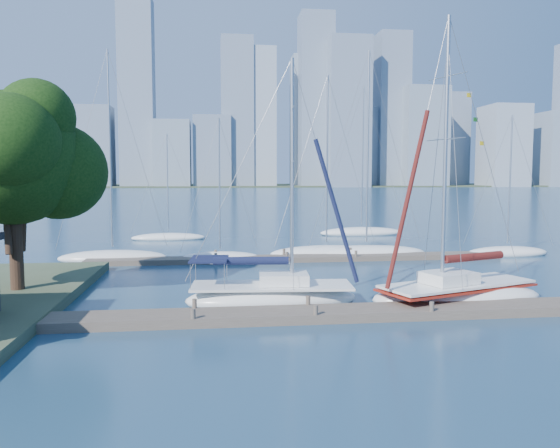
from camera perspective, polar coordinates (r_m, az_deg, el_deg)
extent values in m
plane|color=navy|center=(23.80, 3.33, -9.85)|extent=(700.00, 700.00, 0.00)
cube|color=#4D4238|center=(23.75, 3.33, -9.38)|extent=(26.00, 2.00, 0.40)
cube|color=#4D4238|center=(39.56, 2.01, -3.60)|extent=(30.00, 1.80, 0.36)
cube|color=#38472D|center=(342.70, -6.35, 3.96)|extent=(800.00, 100.00, 1.50)
cylinder|color=black|center=(30.02, -25.83, -3.25)|extent=(0.65, 0.65, 4.10)
sphere|color=black|center=(29.76, -26.19, 6.20)|extent=(6.52, 6.52, 6.52)
sphere|color=black|center=(30.27, -22.10, 5.08)|extent=(4.89, 4.89, 4.89)
sphere|color=black|center=(27.93, -26.34, 7.64)|extent=(4.50, 4.50, 4.50)
sphere|color=black|center=(31.70, -26.88, 8.26)|extent=(4.10, 4.10, 4.10)
sphere|color=black|center=(29.13, -24.12, 10.17)|extent=(3.65, 3.65, 3.65)
ellipsoid|color=white|center=(26.27, -0.88, -7.88)|extent=(8.38, 3.31, 1.44)
cube|color=white|center=(26.13, -0.88, -6.45)|extent=(7.76, 3.05, 0.12)
cube|color=white|center=(26.09, 0.39, -5.71)|extent=(2.43, 1.92, 0.53)
cylinder|color=silver|center=(25.66, 1.25, 5.33)|extent=(0.17, 0.17, 10.57)
cylinder|color=silver|center=(25.93, -3.06, -4.07)|extent=(3.88, 0.39, 0.10)
cylinder|color=black|center=(25.91, -3.06, -3.86)|extent=(3.59, 0.66, 0.38)
cube|color=black|center=(25.99, -7.41, -3.65)|extent=(1.90, 2.41, 0.08)
ellipsoid|color=white|center=(27.93, 18.01, -7.34)|extent=(8.87, 5.42, 1.48)
cube|color=white|center=(27.80, 18.05, -5.95)|extent=(8.21, 5.01, 0.12)
cube|color=white|center=(27.33, 17.18, -5.37)|extent=(2.83, 2.48, 0.54)
cylinder|color=silver|center=(26.65, 16.90, 7.15)|extent=(0.18, 0.18, 12.42)
cylinder|color=silver|center=(28.32, 19.57, -3.46)|extent=(3.80, 1.43, 0.10)
cylinder|color=#4E1010|center=(28.31, 19.58, -3.27)|extent=(3.59, 1.60, 0.39)
cube|color=maroon|center=(27.83, 18.04, -6.29)|extent=(8.41, 5.17, 0.10)
ellipsoid|color=white|center=(41.28, -17.07, -3.41)|extent=(7.94, 3.09, 1.16)
cylinder|color=silver|center=(40.90, -17.35, 7.46)|extent=(0.13, 0.13, 13.91)
ellipsoid|color=white|center=(39.91, -6.26, -3.56)|extent=(6.14, 3.62, 0.96)
cylinder|color=silver|center=(39.47, -6.34, 4.17)|extent=(0.10, 0.10, 9.35)
ellipsoid|color=white|center=(41.89, 4.87, -3.07)|extent=(9.00, 4.95, 1.23)
cylinder|color=silver|center=(41.50, 4.94, 6.73)|extent=(0.13, 0.13, 12.48)
ellipsoid|color=white|center=(42.25, 9.01, -3.04)|extent=(9.59, 4.04, 1.24)
cylinder|color=silver|center=(41.90, 9.16, 7.92)|extent=(0.13, 0.13, 14.29)
ellipsoid|color=white|center=(45.68, 22.66, -2.81)|extent=(6.85, 3.97, 1.06)
cylinder|color=silver|center=(45.29, 22.90, 4.28)|extent=(0.12, 0.12, 9.74)
ellipsoid|color=white|center=(53.72, -11.57, -1.42)|extent=(7.12, 2.07, 0.96)
cylinder|color=silver|center=(53.40, -11.67, 4.28)|extent=(0.10, 0.10, 9.28)
ellipsoid|color=white|center=(57.50, 8.52, -0.91)|extent=(9.13, 4.79, 1.21)
cylinder|color=silver|center=(57.23, 8.62, 7.03)|extent=(0.13, 0.13, 14.16)
cube|color=#8994A5|center=(350.96, -26.54, 6.77)|extent=(13.70, 14.18, 40.14)
cube|color=gray|center=(320.64, -24.02, 7.35)|extent=(15.79, 23.42, 43.16)
cube|color=slate|center=(317.38, -19.12, 7.61)|extent=(22.73, 17.63, 44.03)
cube|color=#8994A5|center=(335.15, -14.58, 7.19)|extent=(15.36, 17.61, 39.57)
cube|color=gray|center=(308.56, -11.16, 7.18)|extent=(19.64, 19.81, 36.54)
cube|color=slate|center=(309.61, -7.10, 7.51)|extent=(20.71, 16.86, 39.54)
cube|color=#8994A5|center=(314.86, -2.39, 10.99)|extent=(20.46, 14.99, 77.80)
cube|color=gray|center=(333.64, 2.72, 10.58)|extent=(17.25, 17.46, 77.05)
cube|color=slate|center=(312.33, 7.08, 11.42)|extent=(23.01, 18.95, 82.26)
cube|color=#8994A5|center=(331.85, 9.81, 7.85)|extent=(13.63, 17.11, 45.92)
cube|color=gray|center=(325.91, 14.75, 8.75)|extent=(24.49, 18.80, 56.53)
cube|color=slate|center=(365.66, 17.60, 8.36)|extent=(15.43, 17.52, 57.91)
cube|color=#8994A5|center=(345.76, 22.30, 7.52)|extent=(22.10, 23.94, 46.90)
cube|color=gray|center=(361.55, 26.52, 6.97)|extent=(13.80, 21.38, 43.47)
cube|color=slate|center=(318.53, -14.71, 13.04)|extent=(18.37, 18.00, 102.92)
cube|color=slate|center=(314.95, -4.50, 11.46)|extent=(17.83, 18.00, 83.12)
cube|color=slate|center=(321.03, 3.74, 12.65)|extent=(18.79, 18.00, 97.68)
cube|color=slate|center=(331.71, 11.55, 11.49)|extent=(18.00, 18.00, 88.22)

